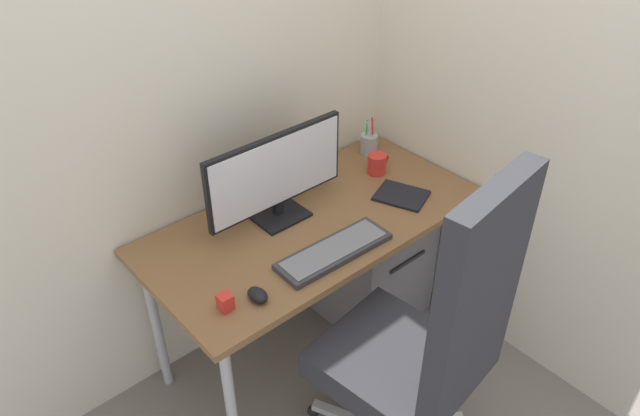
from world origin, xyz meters
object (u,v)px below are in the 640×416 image
object	(u,v)px
filing_cabinet	(369,258)
mouse	(258,295)
desk_clamp_accessory	(225,302)
keyboard	(334,251)
pen_holder	(369,144)
coffee_mug	(377,164)
office_chair	(427,344)
monitor	(277,174)
notebook	(401,196)

from	to	relation	value
filing_cabinet	mouse	size ratio (longest dim) A/B	7.33
desk_clamp_accessory	keyboard	bearing A→B (deg)	-2.82
pen_holder	coffee_mug	size ratio (longest dim) A/B	1.53
office_chair	keyboard	world-z (taller)	office_chair
mouse	coffee_mug	distance (m)	0.92
mouse	desk_clamp_accessory	size ratio (longest dim) A/B	1.44
office_chair	coffee_mug	distance (m)	0.93
filing_cabinet	pen_holder	xyz separation A→B (m)	(0.16, 0.19, 0.47)
pen_holder	desk_clamp_accessory	distance (m)	1.14
pen_holder	desk_clamp_accessory	bearing A→B (deg)	-158.75
keyboard	pen_holder	world-z (taller)	pen_holder
desk_clamp_accessory	filing_cabinet	bearing A→B (deg)	13.70
filing_cabinet	monitor	xyz separation A→B (m)	(-0.46, 0.08, 0.61)
office_chair	keyboard	distance (m)	0.47
monitor	mouse	size ratio (longest dim) A/B	7.37
keyboard	notebook	xyz separation A→B (m)	(0.46, 0.09, -0.01)
pen_holder	notebook	distance (m)	0.38
office_chair	notebook	distance (m)	0.73
filing_cabinet	keyboard	xyz separation A→B (m)	(-0.45, -0.24, 0.43)
mouse	desk_clamp_accessory	xyz separation A→B (m)	(-0.10, 0.03, 0.01)
filing_cabinet	desk_clamp_accessory	world-z (taller)	desk_clamp_accessory
filing_cabinet	pen_holder	distance (m)	0.53
filing_cabinet	mouse	world-z (taller)	mouse
mouse	notebook	world-z (taller)	mouse
filing_cabinet	monitor	world-z (taller)	monitor
coffee_mug	desk_clamp_accessory	bearing A→B (deg)	-164.55
pen_holder	mouse	bearing A→B (deg)	-155.09
keyboard	desk_clamp_accessory	xyz separation A→B (m)	(-0.45, 0.02, 0.02)
keyboard	desk_clamp_accessory	bearing A→B (deg)	177.18
keyboard	notebook	size ratio (longest dim) A/B	2.25
mouse	pen_holder	bearing A→B (deg)	23.07
filing_cabinet	coffee_mug	xyz separation A→B (m)	(0.07, 0.05, 0.47)
keyboard	mouse	size ratio (longest dim) A/B	5.48
mouse	pen_holder	xyz separation A→B (m)	(0.96, 0.45, 0.03)
office_chair	filing_cabinet	xyz separation A→B (m)	(0.47, 0.70, -0.34)
office_chair	mouse	distance (m)	0.57
filing_cabinet	coffee_mug	size ratio (longest dim) A/B	5.30
monitor	desk_clamp_accessory	xyz separation A→B (m)	(-0.45, -0.30, -0.16)
office_chair	filing_cabinet	size ratio (longest dim) A/B	2.15
coffee_mug	desk_clamp_accessory	distance (m)	1.01
mouse	desk_clamp_accessory	world-z (taller)	desk_clamp_accessory
monitor	desk_clamp_accessory	world-z (taller)	monitor
office_chair	pen_holder	distance (m)	1.10
monitor	keyboard	size ratio (longest dim) A/B	1.35
office_chair	mouse	bearing A→B (deg)	126.40
pen_holder	notebook	world-z (taller)	pen_holder
filing_cabinet	mouse	xyz separation A→B (m)	(-0.80, -0.25, 0.44)
pen_holder	monitor	bearing A→B (deg)	-169.12
notebook	desk_clamp_accessory	size ratio (longest dim) A/B	3.50
monitor	pen_holder	world-z (taller)	monitor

